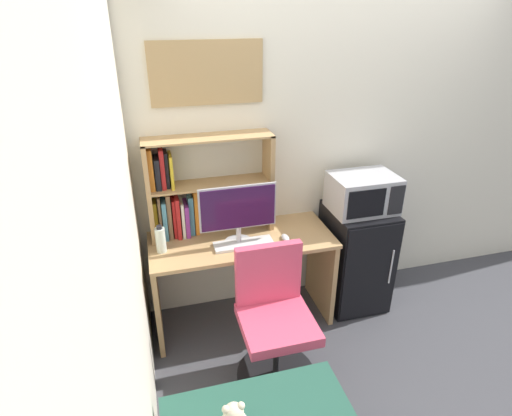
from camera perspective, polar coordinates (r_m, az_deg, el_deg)
wall_back at (r=3.57m, az=17.32°, el=8.78°), size 6.40×0.04×2.60m
wall_left at (r=1.61m, az=-17.67°, el=-13.47°), size 0.04×4.40×2.60m
desk at (r=3.18m, az=-1.89°, el=-7.65°), size 1.34×0.57×0.75m
hutch_bookshelf at (r=3.02m, az=-9.10°, el=2.33°), size 0.90×0.22×0.73m
monitor at (r=2.88m, az=-2.46°, el=-0.51°), size 0.54×0.21×0.45m
keyboard at (r=2.98m, az=-1.70°, el=-4.94°), size 0.42×0.14×0.02m
computer_mouse at (r=3.05m, az=4.04°, el=-4.07°), size 0.05×0.11×0.03m
water_bottle at (r=2.94m, az=-12.90°, el=-4.24°), size 0.07×0.07×0.20m
mini_fridge at (r=3.54m, az=13.39°, el=-6.47°), size 0.47×0.53×0.86m
microwave at (r=3.28m, az=14.39°, el=2.00°), size 0.49×0.37×0.28m
desk_chair at (r=2.84m, az=2.51°, el=-15.71°), size 0.53×0.53×0.93m
wall_corkboard at (r=2.91m, az=-6.74°, el=17.83°), size 0.76×0.02×0.41m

